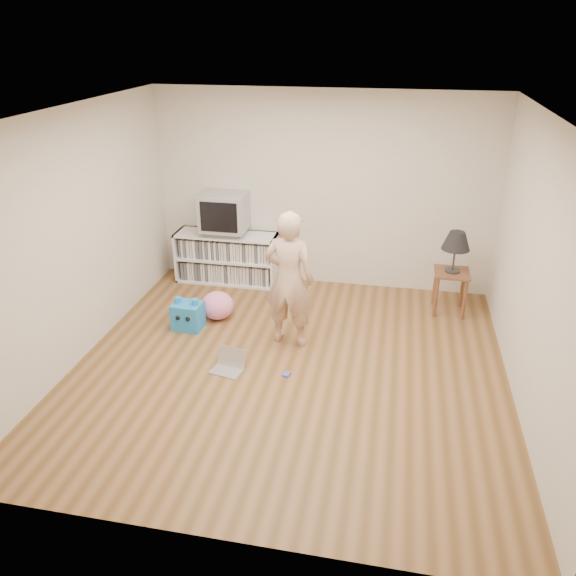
% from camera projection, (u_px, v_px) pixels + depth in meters
% --- Properties ---
extents(ground, '(4.50, 4.50, 0.00)m').
position_uv_depth(ground, '(289.00, 367.00, 5.95)').
color(ground, brown).
rests_on(ground, ground).
extents(walls, '(4.52, 4.52, 2.60)m').
position_uv_depth(walls, '(289.00, 254.00, 5.40)').
color(walls, beige).
rests_on(walls, ground).
extents(ceiling, '(4.50, 4.50, 0.01)m').
position_uv_depth(ceiling, '(289.00, 114.00, 4.84)').
color(ceiling, white).
rests_on(ceiling, walls).
extents(media_unit, '(1.40, 0.45, 0.70)m').
position_uv_depth(media_unit, '(227.00, 257.00, 7.83)').
color(media_unit, white).
rests_on(media_unit, ground).
extents(dvd_deck, '(0.45, 0.35, 0.07)m').
position_uv_depth(dvd_deck, '(226.00, 231.00, 7.66)').
color(dvd_deck, gray).
rests_on(dvd_deck, media_unit).
extents(crt_tv, '(0.60, 0.53, 0.50)m').
position_uv_depth(crt_tv, '(225.00, 211.00, 7.53)').
color(crt_tv, '#9A9A9F').
rests_on(crt_tv, dvd_deck).
extents(side_table, '(0.42, 0.42, 0.55)m').
position_uv_depth(side_table, '(451.00, 282.00, 6.93)').
color(side_table, brown).
rests_on(side_table, ground).
extents(table_lamp, '(0.34, 0.34, 0.52)m').
position_uv_depth(table_lamp, '(456.00, 242.00, 6.71)').
color(table_lamp, '#333333').
rests_on(table_lamp, side_table).
extents(person, '(0.62, 0.45, 1.56)m').
position_uv_depth(person, '(289.00, 280.00, 6.10)').
color(person, '#D2AC8F').
rests_on(person, ground).
extents(laptop, '(0.37, 0.32, 0.22)m').
position_uv_depth(laptop, '(229.00, 364.00, 5.90)').
color(laptop, silver).
rests_on(laptop, ground).
extents(playing_cards, '(0.09, 0.10, 0.02)m').
position_uv_depth(playing_cards, '(287.00, 374.00, 5.82)').
color(playing_cards, '#4759BD').
rests_on(playing_cards, ground).
extents(plush_blue, '(0.36, 0.31, 0.39)m').
position_uv_depth(plush_blue, '(188.00, 315.00, 6.66)').
color(plush_blue, '#1A7ED0').
rests_on(plush_blue, ground).
extents(plush_pink, '(0.50, 0.50, 0.34)m').
position_uv_depth(plush_pink, '(217.00, 305.00, 6.89)').
color(plush_pink, pink).
rests_on(plush_pink, ground).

